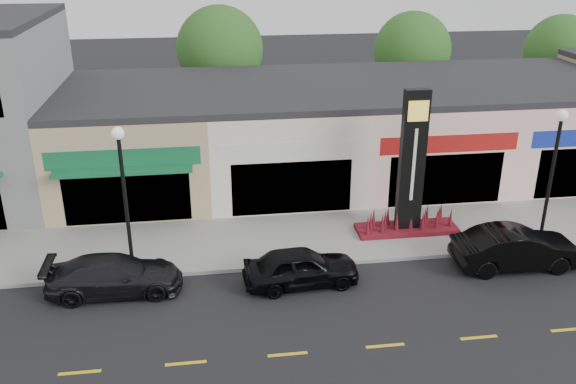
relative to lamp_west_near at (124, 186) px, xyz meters
name	(u,v)px	position (x,y,z in m)	size (l,w,h in m)	color
ground	(361,293)	(8.00, -2.50, -3.48)	(120.00, 120.00, 0.00)	black
sidewalk	(335,235)	(8.00, 1.85, -3.40)	(52.00, 4.30, 0.15)	gray
curb	(347,262)	(8.00, -0.40, -3.40)	(52.00, 0.20, 0.15)	gray
shop_beige	(136,138)	(-0.50, 8.96, -1.08)	(7.00, 10.85, 4.80)	tan
shop_cream	(278,132)	(6.50, 8.97, -1.08)	(7.00, 10.01, 4.80)	white
shop_pink_w	(412,127)	(13.50, 8.97, -1.08)	(7.00, 10.01, 4.80)	#F9BFBE
shop_pink_e	(539,122)	(20.50, 8.97, -1.08)	(7.00, 10.01, 4.80)	#F9BFBE
tree_rear_west	(220,49)	(4.00, 17.00, 1.74)	(5.20, 5.20, 7.83)	#382619
tree_rear_mid	(412,50)	(16.00, 17.00, 1.41)	(4.80, 4.80, 7.29)	#382619
tree_rear_east	(560,51)	(26.00, 17.00, 1.15)	(4.60, 4.60, 6.94)	#382619
lamp_west_near	(124,186)	(0.00, 0.00, 0.00)	(0.44, 0.44, 5.47)	black
lamp_east_near	(553,164)	(16.00, 0.00, 0.00)	(0.44, 0.44, 5.47)	black
pylon_sign	(410,184)	(11.00, 1.70, -1.20)	(4.20, 1.30, 6.00)	#540E17
car_dark_sedan	(114,275)	(-0.47, -1.25, -2.80)	(4.63, 1.88, 1.34)	black
car_black_sedan	(301,267)	(6.02, -1.63, -2.78)	(4.09, 1.65, 1.39)	black
car_black_conv	(517,248)	(14.17, -1.50, -2.70)	(4.72, 1.64, 1.55)	black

